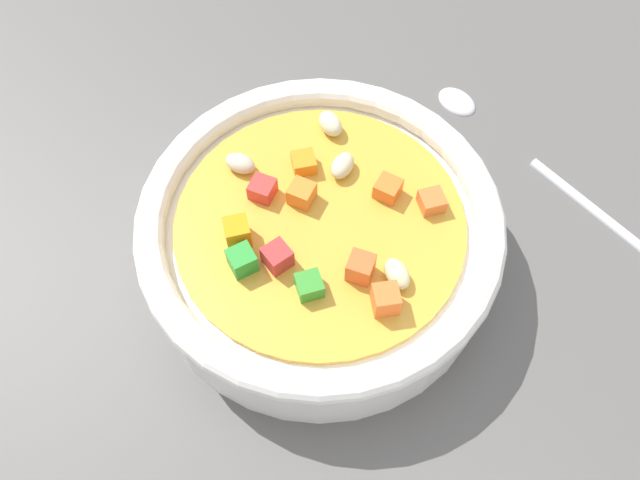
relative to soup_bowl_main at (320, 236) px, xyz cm
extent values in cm
cube|color=#565451|center=(0.00, 0.00, -3.94)|extent=(140.00, 140.00, 2.00)
cylinder|color=white|center=(0.00, 0.00, -0.89)|extent=(20.81, 20.81, 4.09)
torus|color=white|center=(0.00, 0.00, 1.68)|extent=(21.32, 21.32, 1.76)
cylinder|color=gold|center=(0.00, 0.00, 1.35)|extent=(16.90, 16.90, 0.40)
ellipsoid|color=beige|center=(-4.29, -5.29, 2.16)|extent=(1.36, 1.99, 1.22)
cube|color=#E55B28|center=(0.37, 3.98, 2.31)|extent=(1.91, 1.91, 1.51)
ellipsoid|color=beige|center=(-3.12, -2.28, 2.10)|extent=(2.27, 2.02, 1.10)
cube|color=red|center=(3.40, 0.89, 2.23)|extent=(1.45, 1.45, 1.36)
ellipsoid|color=beige|center=(-1.50, 5.30, 2.09)|extent=(1.59, 2.12, 1.08)
cube|color=orange|center=(-1.34, -3.78, 2.04)|extent=(1.76, 1.76, 0.97)
cube|color=orange|center=(-0.13, 6.25, 2.33)|extent=(1.81, 1.81, 1.55)
cube|color=orange|center=(-4.39, 0.55, 2.11)|extent=(1.84, 1.84, 1.11)
cube|color=red|center=(1.72, -3.48, 2.11)|extent=(1.89, 1.89, 1.11)
cube|color=orange|center=(4.46, -1.62, 2.35)|extent=(1.74, 1.74, 1.59)
cube|color=#268E2D|center=(5.12, -0.12, 2.24)|extent=(1.49, 1.49, 1.37)
cube|color=orange|center=(-0.26, -1.91, 2.17)|extent=(1.88, 1.88, 1.23)
cube|color=orange|center=(-6.01, 2.63, 2.04)|extent=(1.72, 1.72, 0.97)
cube|color=#328C28|center=(2.85, 3.25, 2.09)|extent=(1.70, 1.70, 1.08)
ellipsoid|color=beige|center=(1.86, -5.83, 2.07)|extent=(2.02, 2.27, 1.03)
cylinder|color=silver|center=(-17.33, 8.65, -2.59)|extent=(2.43, 13.74, 0.70)
ellipsoid|color=silver|center=(-15.56, -5.31, -2.45)|extent=(2.55, 3.33, 0.98)
camera|label=1|loc=(11.01, 16.57, 34.28)|focal=37.38mm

